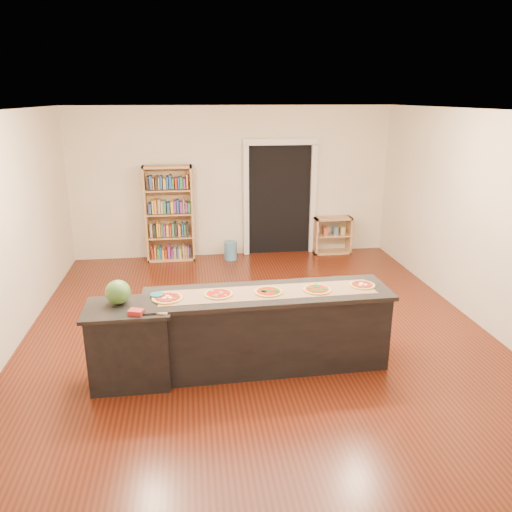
{
  "coord_description": "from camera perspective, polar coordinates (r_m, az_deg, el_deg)",
  "views": [
    {
      "loc": [
        -0.82,
        -5.83,
        2.95
      ],
      "look_at": [
        0.0,
        0.2,
        1.0
      ],
      "focal_mm": 35.0,
      "sensor_mm": 36.0,
      "label": 1
    }
  ],
  "objects": [
    {
      "name": "room",
      "position": [
        6.09,
        0.25,
        3.02
      ],
      "size": [
        6.0,
        7.0,
        2.8
      ],
      "color": "#ECE3C7",
      "rests_on": "ground"
    },
    {
      "name": "doorway",
      "position": [
        9.61,
        2.73,
        7.28
      ],
      "size": [
        1.4,
        0.09,
        2.21
      ],
      "color": "black",
      "rests_on": "room"
    },
    {
      "name": "kitchen_island",
      "position": [
        5.68,
        1.34,
        -8.32
      ],
      "size": [
        2.73,
        0.74,
        0.9
      ],
      "rotation": [
        0.0,
        0.0,
        0.02
      ],
      "color": "black",
      "rests_on": "ground"
    },
    {
      "name": "side_counter",
      "position": [
        5.53,
        -14.15,
        -9.75
      ],
      "size": [
        0.89,
        0.65,
        0.88
      ],
      "rotation": [
        0.0,
        0.0,
        0.0
      ],
      "color": "black",
      "rests_on": "ground"
    },
    {
      "name": "bookshelf",
      "position": [
        9.36,
        -9.87,
        4.77
      ],
      "size": [
        0.88,
        0.31,
        1.77
      ],
      "primitive_type": "cube",
      "color": "tan",
      "rests_on": "ground"
    },
    {
      "name": "low_shelf",
      "position": [
        9.87,
        8.71,
        2.37
      ],
      "size": [
        0.72,
        0.31,
        0.72
      ],
      "primitive_type": "cube",
      "color": "tan",
      "rests_on": "ground"
    },
    {
      "name": "waste_bin",
      "position": [
        9.42,
        -2.93,
        0.63
      ],
      "size": [
        0.24,
        0.24,
        0.35
      ],
      "primitive_type": "cylinder",
      "color": "teal",
      "rests_on": "ground"
    },
    {
      "name": "kraft_paper",
      "position": [
        5.49,
        1.39,
        -4.16
      ],
      "size": [
        2.38,
        0.48,
        0.0
      ],
      "primitive_type": "cube",
      "rotation": [
        0.0,
        0.0,
        0.02
      ],
      "color": "#8C6548",
      "rests_on": "kitchen_island"
    },
    {
      "name": "watermelon",
      "position": [
        5.39,
        -15.51,
        -4.01
      ],
      "size": [
        0.26,
        0.26,
        0.26
      ],
      "primitive_type": "sphere",
      "color": "#144214",
      "rests_on": "side_counter"
    },
    {
      "name": "cutting_board",
      "position": [
        5.19,
        -11.37,
        -6.02
      ],
      "size": [
        0.34,
        0.28,
        0.02
      ],
      "primitive_type": "cube",
      "rotation": [
        0.0,
        0.0,
        -0.32
      ],
      "color": "tan",
      "rests_on": "side_counter"
    },
    {
      "name": "package_red",
      "position": [
        5.13,
        -13.54,
        -6.26
      ],
      "size": [
        0.17,
        0.14,
        0.05
      ],
      "primitive_type": "cube",
      "rotation": [
        0.0,
        0.0,
        -0.33
      ],
      "color": "maroon",
      "rests_on": "side_counter"
    },
    {
      "name": "package_teal",
      "position": [
        5.46,
        -11.24,
        -4.55
      ],
      "size": [
        0.15,
        0.15,
        0.06
      ],
      "primitive_type": "cylinder",
      "color": "#195966",
      "rests_on": "side_counter"
    },
    {
      "name": "pizza_a",
      "position": [
        5.39,
        -10.08,
        -4.74
      ],
      "size": [
        0.31,
        0.31,
        0.02
      ],
      "color": "#D7AE52",
      "rests_on": "kitchen_island"
    },
    {
      "name": "pizza_b",
      "position": [
        5.42,
        -4.31,
        -4.36
      ],
      "size": [
        0.32,
        0.32,
        0.02
      ],
      "color": "#D7AE52",
      "rests_on": "kitchen_island"
    },
    {
      "name": "pizza_c",
      "position": [
        5.47,
        1.42,
        -4.1
      ],
      "size": [
        0.31,
        0.31,
        0.02
      ],
      "color": "#D7AE52",
      "rests_on": "kitchen_island"
    },
    {
      "name": "pizza_d",
      "position": [
        5.57,
        6.99,
        -3.82
      ],
      "size": [
        0.32,
        0.32,
        0.02
      ],
      "color": "#D7AE52",
      "rests_on": "kitchen_island"
    },
    {
      "name": "pizza_e",
      "position": [
        5.79,
        12.04,
        -3.25
      ],
      "size": [
        0.31,
        0.31,
        0.02
      ],
      "color": "#D7AE52",
      "rests_on": "kitchen_island"
    }
  ]
}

